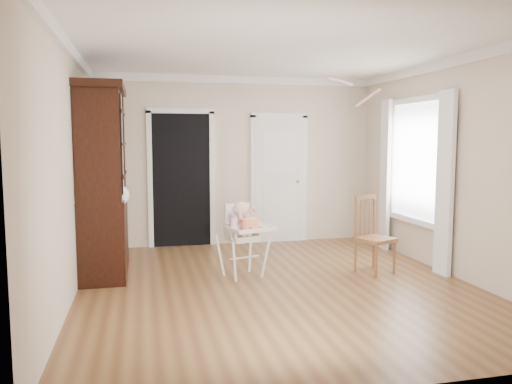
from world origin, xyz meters
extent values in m
plane|color=brown|center=(0.00, 0.00, 0.00)|extent=(5.00, 5.00, 0.00)
plane|color=white|center=(0.00, 0.00, 2.70)|extent=(5.00, 5.00, 0.00)
plane|color=beige|center=(0.00, 2.50, 1.35)|extent=(4.50, 0.00, 4.50)
plane|color=beige|center=(-2.25, 0.00, 1.35)|extent=(0.00, 5.00, 5.00)
plane|color=beige|center=(2.25, 0.00, 1.35)|extent=(0.00, 5.00, 5.00)
cube|color=black|center=(-0.90, 2.48, 1.05)|extent=(0.90, 0.03, 2.10)
cube|color=white|center=(-1.39, 2.48, 1.05)|extent=(0.08, 0.05, 2.18)
cube|color=white|center=(-0.41, 2.48, 1.05)|extent=(0.08, 0.05, 2.18)
cube|color=white|center=(-0.90, 2.48, 2.14)|extent=(1.06, 0.05, 0.08)
cube|color=white|center=(0.70, 2.48, 1.02)|extent=(0.80, 0.05, 2.05)
cube|color=white|center=(0.26, 2.48, 1.02)|extent=(0.08, 0.05, 2.13)
cube|color=white|center=(1.14, 2.48, 1.02)|extent=(0.08, 0.05, 2.13)
sphere|color=gold|center=(1.02, 2.44, 1.00)|extent=(0.06, 0.06, 0.06)
cube|color=white|center=(2.23, 0.80, 1.40)|extent=(0.02, 1.20, 1.60)
cube|color=white|center=(2.21, 0.80, 2.24)|extent=(0.06, 1.36, 0.08)
cube|color=white|center=(2.15, 0.02, 1.15)|extent=(0.08, 0.28, 2.30)
cube|color=white|center=(2.15, 1.58, 1.15)|extent=(0.08, 0.28, 2.30)
cylinder|color=white|center=(-0.46, 0.24, 0.25)|extent=(0.09, 0.13, 0.53)
cylinder|color=white|center=(-0.05, 0.36, 0.25)|extent=(0.13, 0.09, 0.53)
cylinder|color=white|center=(-0.58, 0.61, 0.25)|extent=(0.13, 0.09, 0.53)
cylinder|color=white|center=(-0.17, 0.74, 0.25)|extent=(0.09, 0.13, 0.53)
cylinder|color=white|center=(-0.30, 0.44, 0.25)|extent=(0.40, 0.14, 0.02)
cube|color=white|center=(-0.32, 0.49, 0.49)|extent=(0.42, 0.41, 0.07)
cube|color=white|center=(-0.48, 0.44, 0.60)|extent=(0.12, 0.30, 0.16)
cube|color=white|center=(-0.15, 0.54, 0.60)|extent=(0.12, 0.30, 0.16)
cube|color=white|center=(-0.36, 0.63, 0.70)|extent=(0.34, 0.15, 0.39)
cube|color=white|center=(-0.25, 0.28, 0.63)|extent=(0.58, 0.49, 0.03)
cube|color=white|center=(-0.20, 0.12, 0.65)|extent=(0.49, 0.17, 0.04)
ellipsoid|color=beige|center=(-0.32, 0.51, 0.63)|extent=(0.25, 0.22, 0.26)
sphere|color=beige|center=(-0.32, 0.51, 0.84)|extent=(0.23, 0.23, 0.18)
sphere|color=red|center=(-0.31, 0.46, 0.69)|extent=(0.13, 0.13, 0.13)
sphere|color=red|center=(-0.32, 0.43, 0.80)|extent=(0.07, 0.07, 0.07)
sphere|color=red|center=(-0.17, 0.48, 0.84)|extent=(0.06, 0.06, 0.06)
cylinder|color=silver|center=(-0.27, 0.24, 0.65)|extent=(0.27, 0.27, 0.01)
cylinder|color=red|center=(-0.27, 0.24, 0.71)|extent=(0.21, 0.21, 0.11)
cylinder|color=#F2E08C|center=(-0.25, 0.23, 0.76)|extent=(0.09, 0.09, 0.02)
cylinder|color=#F696C5|center=(-0.45, 0.35, 0.70)|extent=(0.08, 0.08, 0.12)
cylinder|color=#9061AA|center=(-0.45, 0.35, 0.78)|extent=(0.08, 0.08, 0.03)
cone|color=#9061AA|center=(-0.45, 0.35, 0.82)|extent=(0.03, 0.03, 0.04)
cube|color=black|center=(-1.99, 1.01, 0.49)|extent=(0.55, 1.31, 0.98)
cube|color=black|center=(-1.99, 1.01, 1.64)|extent=(0.50, 1.31, 1.31)
cube|color=black|center=(-1.73, 0.68, 1.64)|extent=(0.02, 0.57, 1.15)
cube|color=black|center=(-1.73, 1.34, 1.64)|extent=(0.02, 0.57, 1.15)
cube|color=black|center=(-1.99, 1.01, 2.32)|extent=(0.59, 1.40, 0.09)
ellipsoid|color=white|center=(-1.77, 0.63, 1.04)|extent=(0.22, 0.17, 0.24)
cube|color=brown|center=(1.37, 0.30, 0.43)|extent=(0.52, 0.52, 0.05)
cylinder|color=brown|center=(1.28, 0.07, 0.21)|extent=(0.03, 0.03, 0.43)
cylinder|color=brown|center=(1.59, 0.20, 0.21)|extent=(0.03, 0.03, 0.43)
cylinder|color=brown|center=(1.15, 0.39, 0.21)|extent=(0.03, 0.03, 0.43)
cylinder|color=brown|center=(1.46, 0.52, 0.21)|extent=(0.03, 0.03, 0.43)
cylinder|color=brown|center=(1.14, 0.40, 0.71)|extent=(0.03, 0.03, 0.55)
cylinder|color=brown|center=(1.46, 0.53, 0.71)|extent=(0.03, 0.03, 0.55)
cube|color=brown|center=(1.30, 0.46, 0.95)|extent=(0.35, 0.17, 0.06)
camera|label=1|loc=(-1.51, -5.45, 1.70)|focal=35.00mm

